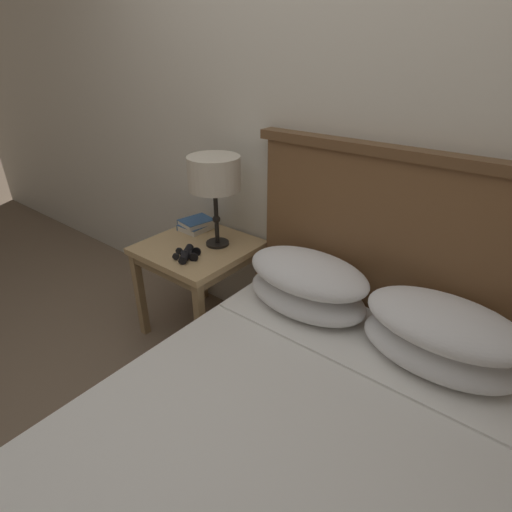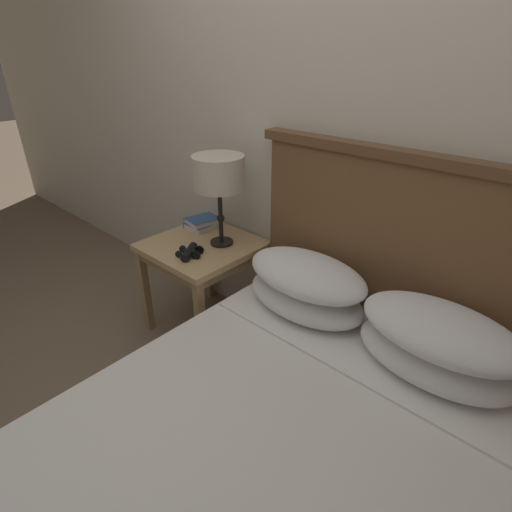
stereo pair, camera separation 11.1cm
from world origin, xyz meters
name	(u,v)px [view 2 (the right image)]	position (x,y,z in m)	size (l,w,h in m)	color
ground_plane	(161,459)	(0.00, 0.00, 0.00)	(20.00, 20.00, 0.00)	#7A6651
wall_back	(327,116)	(0.00, 1.09, 1.30)	(8.00, 0.06, 2.60)	beige
nightstand	(203,255)	(-0.55, 0.76, 0.51)	(0.58, 0.58, 0.59)	tan
bed	(292,435)	(0.47, 0.29, 0.30)	(1.50, 1.78, 1.22)	#4E3520
table_lamp	(219,175)	(-0.47, 0.83, 0.99)	(0.28, 0.28, 0.50)	black
book_on_nightstand	(203,225)	(-0.72, 0.91, 0.61)	(0.16, 0.20, 0.04)	silver
book_stacked_on_top	(202,220)	(-0.71, 0.91, 0.64)	(0.18, 0.21, 0.03)	silver
binoculars_pair	(189,252)	(-0.48, 0.61, 0.61)	(0.16, 0.16, 0.05)	black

